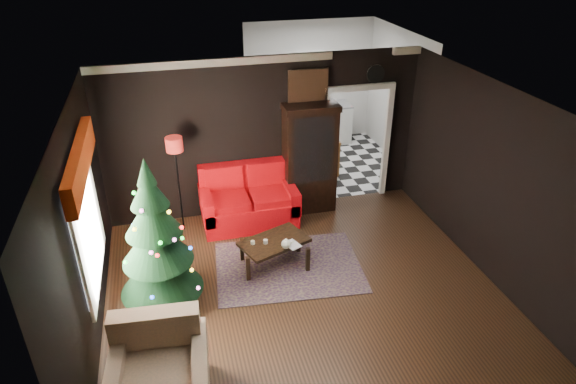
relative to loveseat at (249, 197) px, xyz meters
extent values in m
plane|color=black|center=(0.40, -2.05, -0.50)|extent=(5.50, 5.50, 0.00)
plane|color=white|center=(0.40, -2.05, 2.30)|extent=(5.50, 5.50, 0.00)
plane|color=black|center=(0.40, 0.45, 0.90)|extent=(5.50, 0.00, 5.50)
plane|color=black|center=(0.40, -4.55, 0.90)|extent=(5.50, 0.00, 5.50)
plane|color=black|center=(-2.35, -2.05, 0.90)|extent=(0.00, 5.50, 5.50)
plane|color=black|center=(3.15, -2.05, 0.90)|extent=(0.00, 5.50, 5.50)
cube|color=white|center=(-2.31, -1.85, 0.95)|extent=(0.05, 1.60, 1.40)
cube|color=#9D2B09|center=(-2.23, -1.85, 1.77)|extent=(0.12, 2.10, 0.35)
plane|color=white|center=(2.10, 1.95, -0.50)|extent=(3.00, 3.00, 0.00)
cube|color=white|center=(2.10, 3.40, 1.20)|extent=(0.70, 0.06, 0.70)
cube|color=#3D3037|center=(0.33, -1.44, -0.49)|extent=(2.35, 1.81, 0.01)
cylinder|color=#EDECCD|center=(-0.19, -1.35, -0.02)|extent=(0.08, 0.08, 0.05)
cylinder|color=white|center=(-0.01, -1.38, -0.01)|extent=(0.08, 0.08, 0.06)
imported|color=gray|center=(0.28, -1.57, 0.08)|extent=(0.18, 0.09, 0.25)
cylinder|color=silver|center=(2.35, 0.40, 1.88)|extent=(0.32, 0.32, 0.06)
cube|color=#A2704C|center=(1.15, 0.41, 1.75)|extent=(0.62, 0.05, 0.52)
cube|color=white|center=(2.10, 3.15, -0.05)|extent=(1.80, 0.60, 0.90)
camera|label=1|loc=(-1.24, -7.45, 4.17)|focal=31.23mm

